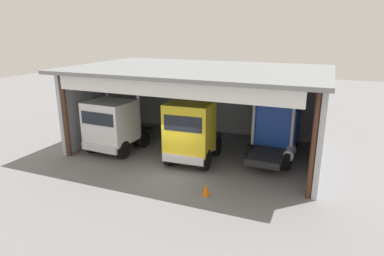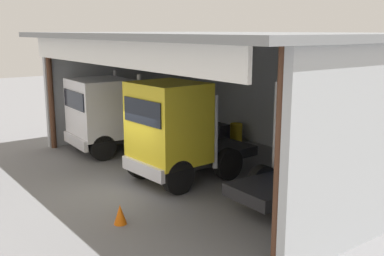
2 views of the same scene
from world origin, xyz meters
name	(u,v)px [view 1 (image 1 of 2)]	position (x,y,z in m)	size (l,w,h in m)	color
ground_plane	(171,175)	(0.00, 0.00, 0.00)	(80.00, 80.00, 0.00)	slate
workshop_shed	(204,91)	(0.00, 4.89, 3.57)	(14.64, 9.26, 5.13)	#ADB2B7
truck_white_center_bay	(113,125)	(-4.68, 1.77, 1.70)	(2.81, 4.53, 3.43)	white
truck_yellow_center_left_bay	(191,132)	(0.35, 1.92, 1.81)	(2.74, 4.81, 3.51)	yellow
truck_blue_yard_outside	(276,125)	(4.53, 4.65, 1.97)	(2.58, 4.94, 3.78)	#1E47B7
oil_drum	(183,124)	(-2.59, 7.43, 0.45)	(0.58, 0.58, 0.91)	gold
tool_cart	(176,127)	(-2.70, 6.44, 0.50)	(0.90, 0.60, 1.00)	black
traffic_cone	(206,189)	(2.46, -1.38, 0.28)	(0.36, 0.36, 0.56)	orange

